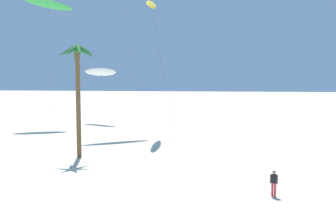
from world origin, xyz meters
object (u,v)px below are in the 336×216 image
Objects in this scene: palm_tree_4 at (78,68)px; flying_kite_1 at (48,4)px; flying_kite_4 at (151,5)px; flying_kite_2 at (100,72)px; person_foreground_walker at (274,182)px.

flying_kite_1 is (-10.78, 20.90, 8.81)m from palm_tree_4.
flying_kite_4 is at bearing -27.52° from flying_kite_1.
flying_kite_2 is (6.23, 3.28, -9.24)m from flying_kite_1.
flying_kite_1 reaches higher than palm_tree_4.
flying_kite_1 is at bearing -152.21° from flying_kite_2.
flying_kite_4 is at bearing 115.08° from person_foreground_walker.
flying_kite_2 is at bearing 128.98° from flying_kite_4.
palm_tree_4 is 0.60× the size of flying_kite_4.
flying_kite_4 is at bearing 70.44° from palm_tree_4.
palm_tree_4 is 0.55× the size of flying_kite_1.
flying_kite_1 reaches higher than person_foreground_walker.
flying_kite_2 is (-4.55, 24.18, -0.43)m from palm_tree_4.
flying_kite_4 is (15.36, -8.00, -1.55)m from flying_kite_1.
flying_kite_4 reaches higher than palm_tree_4.
flying_kite_1 is at bearing 130.29° from person_foreground_walker.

